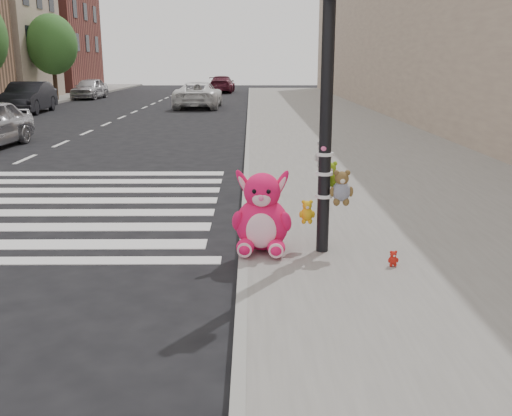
{
  "coord_description": "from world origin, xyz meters",
  "views": [
    {
      "loc": [
        1.65,
        -5.42,
        2.59
      ],
      "look_at": [
        1.72,
        1.72,
        0.75
      ],
      "focal_mm": 40.0,
      "sensor_mm": 36.0,
      "label": 1
    }
  ],
  "objects_px": {
    "red_teddy": "(393,258)",
    "car_white_near": "(199,95)",
    "signal_pole": "(328,128)",
    "car_dark_far": "(28,97)",
    "pink_bunny": "(262,218)"
  },
  "relations": [
    {
      "from": "signal_pole",
      "to": "car_white_near",
      "type": "bearing_deg",
      "value": 98.68
    },
    {
      "from": "signal_pole",
      "to": "car_dark_far",
      "type": "xyz_separation_m",
      "value": [
        -12.43,
        22.67,
        -0.98
      ]
    },
    {
      "from": "pink_bunny",
      "to": "car_dark_far",
      "type": "relative_size",
      "value": 0.23
    },
    {
      "from": "signal_pole",
      "to": "pink_bunny",
      "type": "bearing_deg",
      "value": 179.11
    },
    {
      "from": "pink_bunny",
      "to": "car_white_near",
      "type": "bearing_deg",
      "value": 101.12
    },
    {
      "from": "signal_pole",
      "to": "red_teddy",
      "type": "xyz_separation_m",
      "value": [
        0.77,
        -0.61,
        -1.53
      ]
    },
    {
      "from": "signal_pole",
      "to": "red_teddy",
      "type": "distance_m",
      "value": 1.82
    },
    {
      "from": "signal_pole",
      "to": "car_dark_far",
      "type": "relative_size",
      "value": 0.83
    },
    {
      "from": "signal_pole",
      "to": "red_teddy",
      "type": "bearing_deg",
      "value": -38.68
    },
    {
      "from": "red_teddy",
      "to": "car_dark_far",
      "type": "distance_m",
      "value": 26.77
    },
    {
      "from": "signal_pole",
      "to": "car_white_near",
      "type": "relative_size",
      "value": 0.76
    },
    {
      "from": "signal_pole",
      "to": "car_dark_far",
      "type": "height_order",
      "value": "signal_pole"
    },
    {
      "from": "car_dark_far",
      "to": "signal_pole",
      "type": "bearing_deg",
      "value": -64.42
    },
    {
      "from": "signal_pole",
      "to": "pink_bunny",
      "type": "xyz_separation_m",
      "value": [
        -0.84,
        0.01,
        -1.17
      ]
    },
    {
      "from": "red_teddy",
      "to": "car_white_near",
      "type": "height_order",
      "value": "car_white_near"
    }
  ]
}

